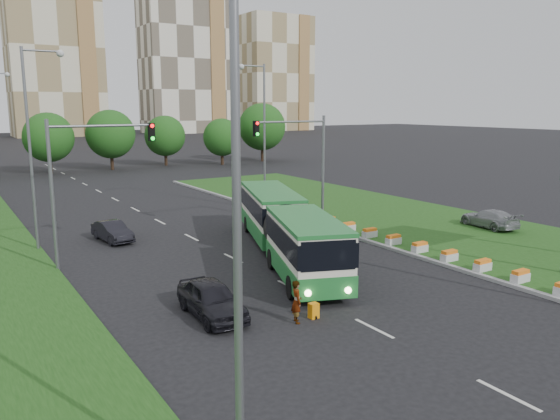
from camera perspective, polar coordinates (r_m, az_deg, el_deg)
ground at (r=28.47m, az=6.17°, el=-6.93°), size 360.00×360.00×0.00m
grass_median at (r=42.69m, az=13.17°, el=-1.06°), size 14.00×60.00×0.15m
median_kerb at (r=38.13m, az=5.81°, el=-2.21°), size 0.30×60.00×0.18m
lane_markings at (r=44.30m, az=-13.33°, el=-0.74°), size 0.20×100.00×0.01m
flower_planters at (r=34.06m, az=13.05°, el=-3.40°), size 1.10×20.30×0.60m
traffic_mast_median at (r=38.14m, az=2.59°, el=5.84°), size 5.76×0.32×8.00m
traffic_mast_left at (r=31.03m, az=-19.92°, el=4.07°), size 5.76×0.32×8.00m
street_lamps at (r=34.24m, az=-8.20°, el=6.27°), size 36.00×60.00×12.00m
tree_line at (r=80.89m, az=-12.97°, el=7.60°), size 120.00×8.00×9.00m
apartment_tower_ceast at (r=174.87m, az=-22.56°, el=15.38°), size 25.00×15.00×50.00m
apartment_tower_east at (r=186.26m, az=-9.90°, el=15.22°), size 27.00×15.00×47.00m
midrise_east at (r=202.16m, az=-0.40°, el=14.02°), size 24.00×14.00×40.00m
articulated_bus at (r=31.55m, az=0.01°, el=-1.80°), size 2.72×17.44×2.87m
car_left_near at (r=23.15m, az=-7.16°, el=-9.20°), size 1.96×4.51×1.51m
car_left_far at (r=37.06m, az=-17.11°, el=-2.14°), size 1.88×4.08×1.30m
car_median at (r=41.48m, az=21.02°, el=-0.82°), size 2.31×4.65×1.30m
pedestrian at (r=22.31m, az=1.75°, el=-9.54°), size 0.60×0.75×1.77m
shopping_trolley at (r=22.97m, az=3.53°, el=-10.46°), size 0.38×0.40×0.65m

